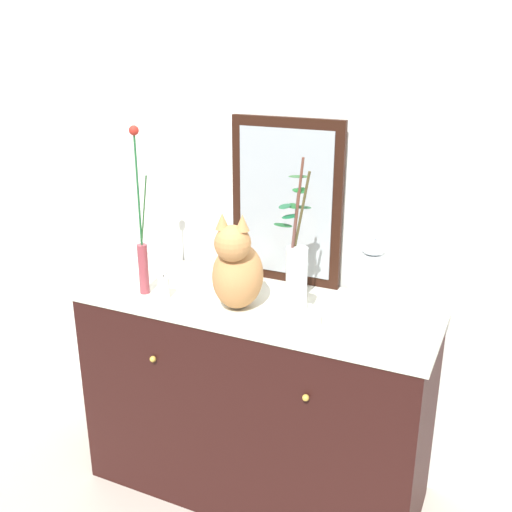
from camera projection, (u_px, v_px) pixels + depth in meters
The scene contains 10 objects.
ground_plane at pixel (256, 484), 2.56m from camera, with size 6.00×6.00×0.00m, color #A2978A.
wall_back at pixel (290, 171), 2.40m from camera, with size 4.40×0.08×2.60m, color silver.
sideboard at pixel (256, 398), 2.41m from camera, with size 1.38×0.53×0.87m.
mirror_leaning at pixel (286, 202), 2.34m from camera, with size 0.46×0.03×0.66m.
cat_sitting at pixel (237, 269), 2.16m from camera, with size 0.22×0.43×0.37m.
vase_slim_green at pixel (142, 247), 2.27m from camera, with size 0.06×0.04×0.65m.
bowl_porcelain at pixel (295, 318), 2.07m from camera, with size 0.18×0.18×0.05m, color white.
vase_glass_clear at pixel (296, 271), 2.01m from camera, with size 0.13×0.13×0.53m.
jar_lidded_porcelain at pixel (371, 287), 1.98m from camera, with size 0.10×0.10×0.35m.
candle_pillar at pixel (164, 288), 2.27m from camera, with size 0.04×0.04×0.10m.
Camera 1 is at (0.87, -1.88, 1.80)m, focal length 41.77 mm.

